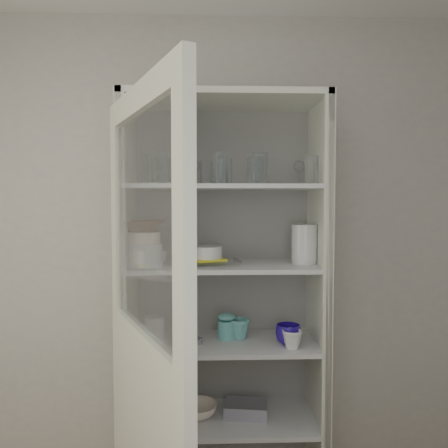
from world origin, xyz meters
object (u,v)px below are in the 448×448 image
(goblet_2, at_px, (256,170))
(tin_box, at_px, (246,409))
(cream_dish, at_px, (197,410))
(cream_bowl, at_px, (141,237))
(pantry_cabinet, at_px, (224,322))
(goblet_1, at_px, (194,172))
(plate_stack_front, at_px, (141,255))
(goblet_0, at_px, (153,171))
(mug_teal, at_px, (240,329))
(plate_stack_back, at_px, (149,256))
(goblet_3, at_px, (299,172))
(terracotta_bowl, at_px, (141,226))
(yellow_trivet, at_px, (208,259))
(mug_white, at_px, (292,339))
(mug_blue, at_px, (288,334))
(measuring_cups, at_px, (188,340))
(cupboard_door, at_px, (145,392))
(grey_bowl_stack, at_px, (304,244))
(teal_jar, at_px, (227,328))
(glass_platter, at_px, (208,262))
(white_ramekin, at_px, (208,252))
(white_canister, at_px, (155,329))

(goblet_2, distance_m, tin_box, 1.26)
(cream_dish, bearing_deg, cream_bowl, -164.84)
(pantry_cabinet, bearing_deg, goblet_1, 159.24)
(plate_stack_front, height_order, cream_dish, plate_stack_front)
(goblet_0, distance_m, mug_teal, 0.94)
(tin_box, bearing_deg, plate_stack_back, 168.01)
(goblet_3, height_order, cream_dish, goblet_3)
(terracotta_bowl, relative_size, mug_teal, 2.07)
(yellow_trivet, bearing_deg, pantry_cabinet, 45.93)
(mug_white, distance_m, cream_dish, 0.64)
(yellow_trivet, relative_size, mug_blue, 1.17)
(plate_stack_back, xyz_separation_m, measuring_cups, (0.21, -0.16, -0.41))
(plate_stack_back, height_order, cream_dish, plate_stack_back)
(pantry_cabinet, bearing_deg, cupboard_door, -114.21)
(mug_teal, bearing_deg, goblet_2, 31.45)
(goblet_3, xyz_separation_m, cream_bowl, (-0.82, -0.19, -0.34))
(goblet_0, bearing_deg, cream_bowl, -104.06)
(pantry_cabinet, distance_m, cupboard_door, 0.77)
(cupboard_door, relative_size, goblet_1, 13.07)
(plate_stack_back, bearing_deg, mug_teal, -9.94)
(goblet_0, distance_m, grey_bowl_stack, 0.87)
(terracotta_bowl, relative_size, yellow_trivet, 1.52)
(teal_jar, bearing_deg, measuring_cups, -158.30)
(glass_platter, xyz_separation_m, white_ramekin, (0.00, 0.00, 0.05))
(white_ramekin, xyz_separation_m, white_canister, (-0.28, 0.02, -0.40))
(plate_stack_back, relative_size, yellow_trivet, 1.25)
(cupboard_door, xyz_separation_m, mug_teal, (0.40, 0.66, 0.04))
(cream_bowl, height_order, tin_box, cream_bowl)
(goblet_3, height_order, teal_jar, goblet_3)
(grey_bowl_stack, relative_size, mug_teal, 1.82)
(goblet_2, xyz_separation_m, grey_bowl_stack, (0.24, -0.11, -0.38))
(white_ramekin, height_order, measuring_cups, white_ramekin)
(cupboard_door, height_order, measuring_cups, cupboard_door)
(goblet_0, bearing_deg, measuring_cups, -35.86)
(measuring_cups, bearing_deg, plate_stack_back, 142.94)
(white_ramekin, bearing_deg, cream_dish, 159.76)
(goblet_0, distance_m, goblet_2, 0.54)
(measuring_cups, bearing_deg, teal_jar, 21.70)
(goblet_3, xyz_separation_m, teal_jar, (-0.39, -0.09, -0.82))
(measuring_cups, height_order, tin_box, measuring_cups)
(cream_dish, bearing_deg, mug_teal, 6.83)
(goblet_3, relative_size, measuring_cups, 1.58)
(goblet_3, bearing_deg, white_canister, -171.16)
(glass_platter, height_order, teal_jar, glass_platter)
(terracotta_bowl, bearing_deg, cream_bowl, 0.00)
(pantry_cabinet, height_order, plate_stack_front, pantry_cabinet)
(goblet_0, bearing_deg, terracotta_bowl, -104.06)
(pantry_cabinet, xyz_separation_m, mug_teal, (0.08, -0.03, -0.03))
(cupboard_door, bearing_deg, cream_bowl, 165.25)
(terracotta_bowl, height_order, mug_white, terracotta_bowl)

